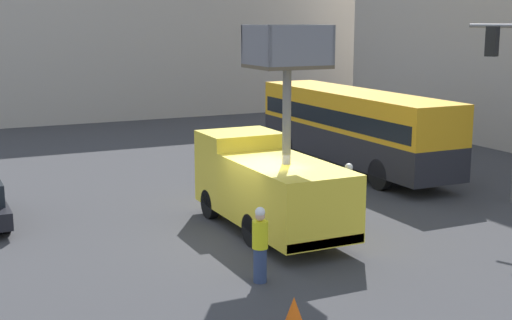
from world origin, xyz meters
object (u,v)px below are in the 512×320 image
(road_worker_directing, at_px, (348,193))
(traffic_cone_near_truck, at_px, (294,315))
(city_bus, at_px, (353,124))
(road_worker_near_truck, at_px, (260,245))
(traffic_light_pole, at_px, (511,82))
(utility_truck, at_px, (269,182))

(road_worker_directing, xyz_separation_m, traffic_cone_near_truck, (-5.18, -6.05, -0.61))
(city_bus, bearing_deg, road_worker_near_truck, 122.76)
(traffic_light_pole, height_order, road_worker_directing, traffic_light_pole)
(city_bus, relative_size, traffic_cone_near_truck, 15.61)
(road_worker_directing, relative_size, traffic_cone_near_truck, 2.61)
(utility_truck, bearing_deg, road_worker_near_truck, -119.56)
(city_bus, distance_m, traffic_light_pole, 7.77)
(city_bus, height_order, traffic_cone_near_truck, city_bus)
(city_bus, xyz_separation_m, traffic_cone_near_truck, (-9.75, -12.79, -1.59))
(utility_truck, relative_size, traffic_cone_near_truck, 8.66)
(road_worker_directing, height_order, traffic_cone_near_truck, road_worker_directing)
(utility_truck, distance_m, traffic_cone_near_truck, 7.00)
(utility_truck, relative_size, city_bus, 0.55)
(traffic_light_pole, xyz_separation_m, traffic_cone_near_truck, (-10.89, -5.43, -3.83))
(road_worker_near_truck, distance_m, traffic_cone_near_truck, 2.87)
(traffic_light_pole, bearing_deg, road_worker_directing, 173.85)
(utility_truck, distance_m, traffic_light_pole, 8.72)
(utility_truck, xyz_separation_m, traffic_cone_near_truck, (-2.64, -6.38, -1.16))
(city_bus, distance_m, traffic_cone_near_truck, 16.16)
(traffic_light_pole, height_order, road_worker_near_truck, traffic_light_pole)
(city_bus, xyz_separation_m, road_worker_near_truck, (-9.17, -10.04, -1.01))
(traffic_cone_near_truck, bearing_deg, traffic_light_pole, 26.51)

